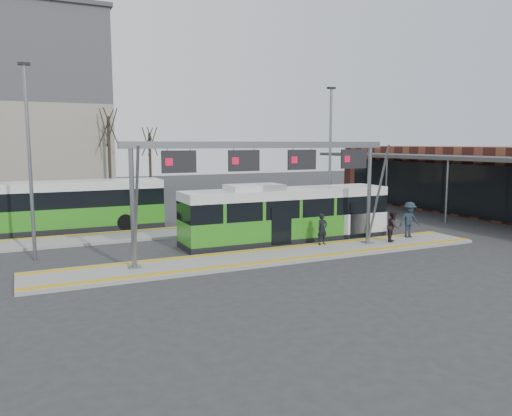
{
  "coord_description": "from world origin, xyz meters",
  "views": [
    {
      "loc": [
        -10.62,
        -20.11,
        5.28
      ],
      "look_at": [
        0.38,
        3.0,
        1.94
      ],
      "focal_mm": 35.0,
      "sensor_mm": 36.0,
      "label": 1
    }
  ],
  "objects_px": {
    "passenger_a": "(322,229)",
    "passenger_b": "(393,226)",
    "gantry": "(267,165)",
    "passenger_c": "(409,220)",
    "hero_bus": "(286,215)"
  },
  "relations": [
    {
      "from": "passenger_a",
      "to": "passenger_b",
      "type": "distance_m",
      "value": 3.89
    },
    {
      "from": "gantry",
      "to": "passenger_c",
      "type": "xyz_separation_m",
      "value": [
        8.85,
        0.31,
        -3.17
      ]
    },
    {
      "from": "gantry",
      "to": "passenger_a",
      "type": "height_order",
      "value": "gantry"
    },
    {
      "from": "passenger_a",
      "to": "passenger_b",
      "type": "bearing_deg",
      "value": -18.59
    },
    {
      "from": "hero_bus",
      "to": "passenger_b",
      "type": "bearing_deg",
      "value": -32.56
    },
    {
      "from": "hero_bus",
      "to": "passenger_a",
      "type": "height_order",
      "value": "hero_bus"
    },
    {
      "from": "gantry",
      "to": "hero_bus",
      "type": "xyz_separation_m",
      "value": [
        2.57,
        2.84,
        -2.85
      ]
    },
    {
      "from": "gantry",
      "to": "passenger_b",
      "type": "xyz_separation_m",
      "value": [
        7.26,
        -0.23,
        -3.34
      ]
    },
    {
      "from": "hero_bus",
      "to": "passenger_b",
      "type": "distance_m",
      "value": 5.63
    },
    {
      "from": "hero_bus",
      "to": "passenger_c",
      "type": "height_order",
      "value": "hero_bus"
    },
    {
      "from": "passenger_b",
      "to": "passenger_c",
      "type": "distance_m",
      "value": 1.69
    },
    {
      "from": "passenger_a",
      "to": "passenger_c",
      "type": "distance_m",
      "value": 5.38
    },
    {
      "from": "gantry",
      "to": "hero_bus",
      "type": "distance_m",
      "value": 4.77
    },
    {
      "from": "passenger_a",
      "to": "passenger_b",
      "type": "xyz_separation_m",
      "value": [
        3.78,
        -0.93,
        0.02
      ]
    },
    {
      "from": "hero_bus",
      "to": "passenger_b",
      "type": "relative_size",
      "value": 7.09
    }
  ]
}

